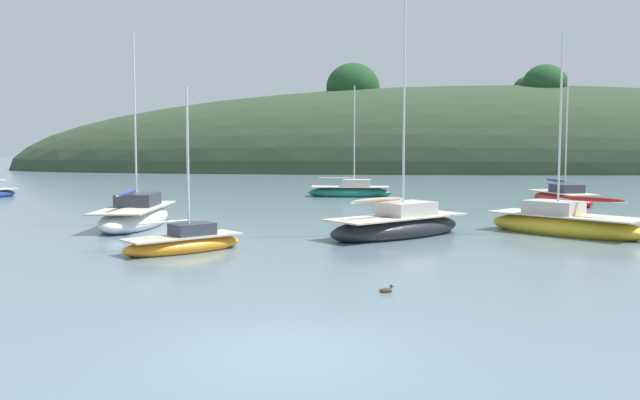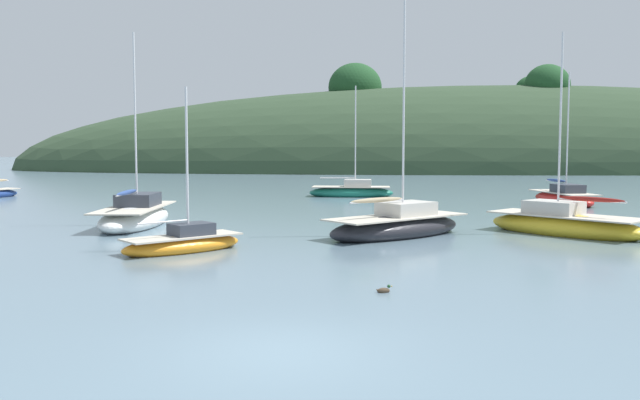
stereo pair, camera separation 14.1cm
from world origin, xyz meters
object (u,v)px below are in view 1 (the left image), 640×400
object	(u,v)px
sailboat_cream_ketch	(398,226)
duck_trailing	(386,290)
sailboat_yellow_far	(135,216)
sailboat_red_portside	(562,198)
sailboat_orange_cutter	(351,191)
sailboat_teal_outer	(564,224)
sailboat_navy_dinghy	(184,243)

from	to	relation	value
sailboat_cream_ketch	duck_trailing	xyz separation A→B (m)	(-1.19, -10.99, -0.38)
sailboat_yellow_far	sailboat_cream_ketch	world-z (taller)	sailboat_cream_ketch
sailboat_yellow_far	sailboat_red_portside	bearing A→B (deg)	28.03
sailboat_cream_ketch	duck_trailing	distance (m)	11.06
sailboat_yellow_far	sailboat_orange_cutter	xyz separation A→B (m)	(10.39, 18.70, -0.07)
sailboat_teal_outer	duck_trailing	size ratio (longest dim) A/B	20.99
sailboat_red_portside	duck_trailing	bearing A→B (deg)	-115.93
sailboat_red_portside	sailboat_navy_dinghy	bearing A→B (deg)	-134.38
sailboat_cream_ketch	sailboat_red_portside	distance (m)	19.96
sailboat_cream_ketch	sailboat_orange_cutter	xyz separation A→B (m)	(-1.69, 21.92, -0.05)
sailboat_cream_ketch	duck_trailing	size ratio (longest dim) A/B	24.06
sailboat_red_portside	sailboat_navy_dinghy	world-z (taller)	sailboat_red_portside
sailboat_teal_outer	sailboat_navy_dinghy	xyz separation A→B (m)	(-15.18, -5.27, -0.12)
sailboat_red_portside	sailboat_navy_dinghy	xyz separation A→B (m)	(-19.93, -20.36, -0.09)
sailboat_teal_outer	sailboat_cream_ketch	bearing A→B (deg)	-172.81
sailboat_yellow_far	duck_trailing	size ratio (longest dim) A/B	22.21
sailboat_navy_dinghy	duck_trailing	xyz separation A→B (m)	(6.81, -6.63, -0.25)
sailboat_teal_outer	sailboat_orange_cutter	world-z (taller)	sailboat_teal_outer
sailboat_yellow_far	sailboat_teal_outer	bearing A→B (deg)	-6.85
sailboat_red_portside	sailboat_orange_cutter	size ratio (longest dim) A/B	1.04
sailboat_yellow_far	duck_trailing	distance (m)	17.91
sailboat_yellow_far	sailboat_red_portside	world-z (taller)	sailboat_yellow_far
sailboat_yellow_far	sailboat_navy_dinghy	distance (m)	8.61
sailboat_red_portside	sailboat_cream_ketch	bearing A→B (deg)	-126.70
sailboat_red_portside	duck_trailing	size ratio (longest dim) A/B	20.57
sailboat_orange_cutter	duck_trailing	size ratio (longest dim) A/B	19.85
sailboat_cream_ketch	sailboat_red_portside	world-z (taller)	sailboat_cream_ketch
sailboat_navy_dinghy	sailboat_orange_cutter	bearing A→B (deg)	76.50
sailboat_cream_ketch	sailboat_navy_dinghy	world-z (taller)	sailboat_cream_ketch
sailboat_yellow_far	duck_trailing	world-z (taller)	sailboat_yellow_far
sailboat_cream_ketch	sailboat_teal_outer	bearing A→B (deg)	7.19
sailboat_red_portside	duck_trailing	world-z (taller)	sailboat_red_portside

